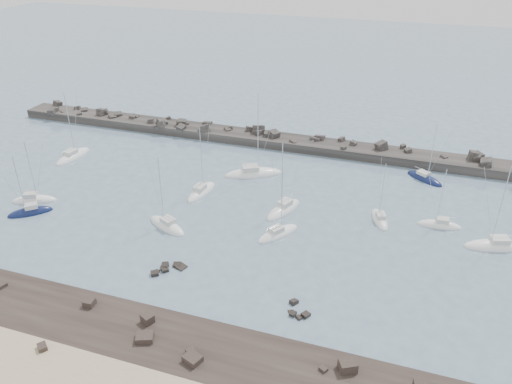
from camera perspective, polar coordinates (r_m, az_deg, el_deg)
ground at (r=74.53m, az=-3.85°, el=-5.74°), size 400.00×400.00×0.00m
rock_shelf at (r=59.42m, az=-11.91°, el=-17.04°), size 140.00×12.00×1.90m
rock_cluster_near at (r=70.00m, az=-10.01°, el=-8.67°), size 4.22×4.07×1.25m
rock_cluster_far at (r=62.77m, az=4.63°, el=-13.36°), size 3.17×3.57×1.14m
breakwater at (r=108.18m, az=-0.02°, el=5.92°), size 115.00×7.22×5.05m
sailboat_0 at (r=92.77m, az=-24.01°, el=-0.90°), size 7.67×5.04×11.89m
sailboat_1 at (r=107.38m, az=-20.19°, el=3.80°), size 3.56×9.35×14.48m
sailboat_2 at (r=89.23m, az=-24.38°, el=-2.15°), size 6.67×6.21×11.37m
sailboat_3 at (r=87.90m, az=-6.28°, el=-0.02°), size 3.59×8.34×12.87m
sailboat_4 at (r=93.75m, az=-0.32°, el=2.08°), size 11.10×8.04×16.93m
sailboat_5 at (r=79.03m, az=-10.13°, el=-3.85°), size 8.13×5.46×12.59m
sailboat_6 at (r=82.15m, az=3.15°, el=-2.06°), size 5.34×8.71×13.31m
sailboat_7 at (r=76.05m, az=2.52°, el=-4.81°), size 6.08×7.63×11.98m
sailboat_8 at (r=97.08m, az=18.68°, el=1.43°), size 7.51×6.31×11.98m
sailboat_9 at (r=83.07m, az=20.22°, el=-3.61°), size 6.80×2.63×10.72m
sailboat_10 at (r=81.88m, az=13.94°, el=-3.07°), size 4.21×6.85×10.55m
sailboat_11 at (r=81.13m, az=25.65°, el=-5.62°), size 9.46×5.33×14.27m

